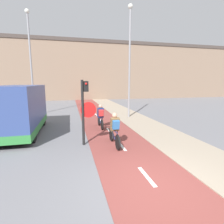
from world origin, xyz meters
TOP-DOWN VIEW (x-y plane):
  - ground_plane at (0.00, 0.00)m, footprint 120.00×120.00m
  - bike_lane at (0.00, 0.00)m, footprint 2.66×60.00m
  - building_row_background at (0.00, 26.13)m, footprint 60.00×5.20m
  - traffic_light_pole at (-1.47, 3.60)m, footprint 0.67×0.25m
  - street_lamp_far at (-5.02, 11.79)m, footprint 0.36×0.36m
  - street_lamp_sidewalk at (2.34, 8.94)m, footprint 0.36×0.36m
  - cyclist_near at (-0.27, 3.18)m, footprint 0.46×1.74m
  - cyclist_far at (-0.35, 6.27)m, footprint 0.46×1.70m
  - van at (-4.64, 6.13)m, footprint 1.93×5.16m

SIDE VIEW (x-z plane):
  - ground_plane at x=0.00m, z-range 0.00..0.00m
  - bike_lane at x=0.00m, z-range 0.00..0.02m
  - cyclist_far at x=-0.35m, z-range -0.02..1.40m
  - cyclist_near at x=-0.27m, z-range -0.02..1.42m
  - van at x=-4.64m, z-range -0.02..2.52m
  - traffic_light_pole at x=-1.47m, z-range 0.35..3.15m
  - building_row_background at x=0.00m, z-range 0.01..9.18m
  - street_lamp_sidewalk at x=2.34m, z-range 0.80..8.98m
  - street_lamp_far at x=-5.02m, z-range 0.80..9.07m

